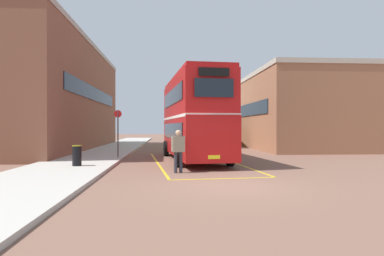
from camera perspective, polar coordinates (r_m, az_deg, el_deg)
ground_plane at (r=25.88m, az=0.29°, el=-4.07°), size 135.60×135.60×0.00m
sidewalk_left at (r=28.56m, az=-13.22°, el=-3.53°), size 4.00×57.60×0.14m
brick_building_left at (r=31.78m, az=-21.36°, el=4.75°), size 6.68×23.77×8.89m
depot_building_right at (r=33.57m, az=15.83°, el=2.62°), size 8.02×16.35×6.68m
double_decker_bus at (r=20.07m, az=0.23°, el=1.87°), size 3.53×10.48×4.75m
single_deck_bus at (r=35.13m, az=3.60°, el=-0.26°), size 3.37×8.75×3.02m
pedestrian_boarding at (r=14.66m, az=-2.26°, el=-3.22°), size 0.58×0.35×1.80m
litter_bin at (r=16.92m, az=-18.21°, el=-4.27°), size 0.43×0.43×0.94m
bus_stop_sign at (r=21.10m, az=-11.96°, el=-0.15°), size 0.43×0.15×2.77m
bay_marking_yellow at (r=18.27m, az=0.95°, el=-5.85°), size 5.37×12.69×0.01m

